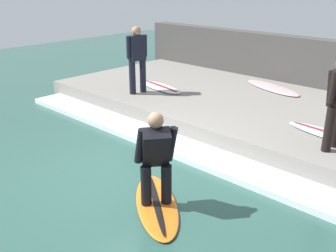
{
  "coord_description": "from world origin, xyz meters",
  "views": [
    {
      "loc": [
        -3.95,
        -4.55,
        3.24
      ],
      "look_at": [
        0.89,
        0.0,
        0.7
      ],
      "focal_mm": 42.0,
      "sensor_mm": 36.0,
      "label": 1
    }
  ],
  "objects_px": {
    "surfboard_riding": "(157,204)",
    "surfer_riding": "(156,155)",
    "surfboard_waiting_far": "(334,136)",
    "surfboard_spare": "(272,88)",
    "surfer_waiting_near": "(137,56)",
    "surfboard_waiting_near": "(161,87)"
  },
  "relations": [
    {
      "from": "surfer_riding",
      "to": "surfer_waiting_near",
      "type": "height_order",
      "value": "surfer_waiting_near"
    },
    {
      "from": "surfboard_waiting_near",
      "to": "surfboard_spare",
      "type": "height_order",
      "value": "surfboard_waiting_near"
    },
    {
      "from": "surfboard_waiting_far",
      "to": "surfboard_spare",
      "type": "bearing_deg",
      "value": 48.53
    },
    {
      "from": "surfer_riding",
      "to": "surfboard_waiting_far",
      "type": "distance_m",
      "value": 3.71
    },
    {
      "from": "surfboard_riding",
      "to": "surfer_riding",
      "type": "relative_size",
      "value": 1.27
    },
    {
      "from": "surfboard_riding",
      "to": "surfboard_waiting_far",
      "type": "bearing_deg",
      "value": -19.32
    },
    {
      "from": "surfer_riding",
      "to": "surfboard_waiting_near",
      "type": "height_order",
      "value": "surfer_riding"
    },
    {
      "from": "surfboard_waiting_far",
      "to": "surfer_riding",
      "type": "bearing_deg",
      "value": 160.68
    },
    {
      "from": "surfboard_spare",
      "to": "surfboard_riding",
      "type": "bearing_deg",
      "value": -167.04
    },
    {
      "from": "surfer_waiting_near",
      "to": "surfboard_spare",
      "type": "height_order",
      "value": "surfer_waiting_near"
    },
    {
      "from": "surfer_waiting_near",
      "to": "surfboard_spare",
      "type": "distance_m",
      "value": 3.7
    },
    {
      "from": "surfboard_riding",
      "to": "surfboard_waiting_near",
      "type": "distance_m",
      "value": 5.15
    },
    {
      "from": "surfboard_riding",
      "to": "surfboard_waiting_far",
      "type": "distance_m",
      "value": 3.71
    },
    {
      "from": "surfboard_riding",
      "to": "surfboard_waiting_far",
      "type": "relative_size",
      "value": 0.93
    },
    {
      "from": "surfboard_waiting_far",
      "to": "surfer_waiting_near",
      "type": "bearing_deg",
      "value": 95.71
    },
    {
      "from": "surfboard_waiting_near",
      "to": "surfboard_riding",
      "type": "bearing_deg",
      "value": -136.55
    },
    {
      "from": "surfboard_waiting_far",
      "to": "surfboard_riding",
      "type": "bearing_deg",
      "value": 160.68
    },
    {
      "from": "surfer_waiting_near",
      "to": "surfboard_waiting_far",
      "type": "relative_size",
      "value": 0.86
    },
    {
      "from": "surfboard_riding",
      "to": "surfer_riding",
      "type": "xyz_separation_m",
      "value": [
        0.0,
        0.0,
        0.82
      ]
    },
    {
      "from": "surfboard_waiting_far",
      "to": "surfboard_spare",
      "type": "relative_size",
      "value": 0.99
    },
    {
      "from": "surfboard_waiting_near",
      "to": "surfboard_spare",
      "type": "bearing_deg",
      "value": -48.01
    },
    {
      "from": "surfboard_spare",
      "to": "surfboard_waiting_far",
      "type": "bearing_deg",
      "value": -131.47
    }
  ]
}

